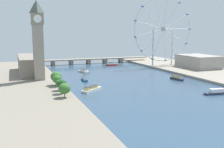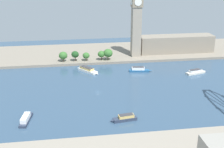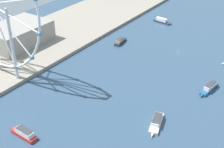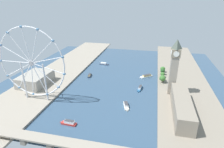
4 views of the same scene
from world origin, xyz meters
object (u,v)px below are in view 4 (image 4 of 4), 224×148
at_px(tour_boat_5, 140,88).
at_px(tour_boat_1, 69,123).
at_px(ferris_wheel, 31,64).
at_px(tour_boat_2, 146,76).
at_px(riverside_hall, 36,79).
at_px(tour_boat_3, 104,64).
at_px(clock_tower, 174,66).
at_px(tour_boat_0, 90,75).
at_px(parliament_block, 182,106).
at_px(tour_boat_4, 126,105).
at_px(river_bridge, 79,146).

bearing_deg(tour_boat_5, tour_boat_1, -26.32).
bearing_deg(ferris_wheel, tour_boat_2, -140.67).
bearing_deg(riverside_hall, tour_boat_3, -123.37).
bearing_deg(clock_tower, tour_boat_0, -15.32).
xyz_separation_m(parliament_block, tour_boat_4, (74.55, -3.69, -12.02)).
height_order(tour_boat_1, tour_boat_2, tour_boat_1).
xyz_separation_m(parliament_block, tour_boat_2, (52.03, -120.14, -11.81)).
xyz_separation_m(tour_boat_0, tour_boat_2, (-111.79, -21.15, 0.12)).
relative_size(riverside_hall, tour_boat_2, 2.27).
bearing_deg(tour_boat_2, ferris_wheel, 0.40).
relative_size(river_bridge, tour_boat_5, 8.85).
xyz_separation_m(parliament_block, tour_boat_1, (138.09, 52.92, -11.56)).
distance_m(tour_boat_2, tour_boat_5, 57.18).
xyz_separation_m(clock_tower, tour_boat_3, (144.86, -116.82, -46.70)).
distance_m(river_bridge, tour_boat_4, 100.84).
distance_m(river_bridge, tour_boat_3, 268.78).
bearing_deg(tour_boat_0, tour_boat_2, -86.92).
bearing_deg(tour_boat_2, parliament_block, 74.48).
height_order(tour_boat_2, tour_boat_4, tour_boat_2).
bearing_deg(clock_tower, tour_boat_4, 39.15).
height_order(tour_boat_2, tour_boat_5, tour_boat_5).
bearing_deg(clock_tower, parliament_block, 99.43).
bearing_deg(tour_boat_0, tour_boat_3, -14.92).
height_order(clock_tower, parliament_block, clock_tower).
distance_m(tour_boat_1, tour_boat_2, 193.28).
bearing_deg(tour_boat_2, tour_boat_0, -28.22).
height_order(clock_tower, tour_boat_2, clock_tower).
xyz_separation_m(tour_boat_3, tour_boat_5, (-94.47, 110.04, 0.17)).
xyz_separation_m(riverside_hall, tour_boat_3, (-89.41, -135.76, -10.19)).
bearing_deg(tour_boat_3, ferris_wheel, -99.19).
bearing_deg(tour_boat_4, riverside_hall, -116.65).
xyz_separation_m(clock_tower, parliament_block, (-9.42, 56.71, -34.84)).
distance_m(riverside_hall, tour_boat_5, 185.95).
distance_m(river_bridge, tour_boat_2, 218.76).
xyz_separation_m(riverside_hall, tour_boat_1, (-105.60, 90.70, -9.88)).
relative_size(clock_tower, tour_boat_0, 4.06).
height_order(parliament_block, river_bridge, parliament_block).
bearing_deg(river_bridge, tour_boat_3, -80.13).
xyz_separation_m(ferris_wheel, riverside_hall, (33.43, -47.27, -47.83)).
xyz_separation_m(clock_tower, ferris_wheel, (200.85, 66.21, 11.31)).
relative_size(parliament_block, tour_boat_5, 3.77).
distance_m(tour_boat_1, tour_boat_5, 140.29).
relative_size(river_bridge, tour_boat_2, 8.70).
distance_m(clock_tower, river_bridge, 182.75).
bearing_deg(tour_boat_1, tour_boat_3, -83.15).
xyz_separation_m(clock_tower, tour_boat_4, (65.13, 53.02, -46.85)).
xyz_separation_m(riverside_hall, river_bridge, (-135.48, 129.00, -5.33)).
bearing_deg(parliament_block, river_bridge, 40.13).
relative_size(clock_tower, tour_boat_3, 3.50).
height_order(riverside_hall, tour_boat_2, riverside_hall).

